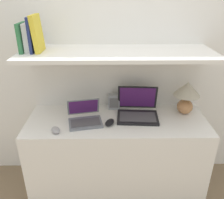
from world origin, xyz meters
TOP-DOWN VIEW (x-y plane):
  - wall_back at (0.00, 0.60)m, footprint 6.00×0.05m
  - desk at (0.00, 0.27)m, footprint 1.44×0.53m
  - back_riser at (0.00, 0.55)m, footprint 1.44×0.04m
  - shelf at (0.00, 0.33)m, footprint 1.44×0.48m
  - table_lamp at (0.57, 0.37)m, footprint 0.21×0.21m
  - laptop_large at (0.17, 0.33)m, footprint 0.35×0.30m
  - laptop_small at (-0.26, 0.23)m, footprint 0.30×0.28m
  - computer_mouse at (-0.06, 0.19)m, footprint 0.10×0.12m
  - second_mouse at (-0.46, 0.09)m, footprint 0.10×0.11m
  - router_box at (-0.02, 0.47)m, footprint 0.10×0.06m
  - book_green at (-0.68, 0.33)m, footprint 0.03×0.18m
  - book_white at (-0.64, 0.33)m, footprint 0.04×0.12m
  - book_navy at (-0.61, 0.33)m, footprint 0.02×0.18m
  - book_yellow at (-0.57, 0.33)m, footprint 0.05×0.17m

SIDE VIEW (x-z plane):
  - desk at x=0.00m, z-range 0.00..0.73m
  - back_riser at x=0.00m, z-range 0.00..1.24m
  - computer_mouse at x=-0.06m, z-range 0.73..0.76m
  - second_mouse at x=-0.46m, z-range 0.73..0.76m
  - laptop_small at x=-0.26m, z-range 0.68..0.85m
  - laptop_large at x=0.17m, z-range 0.66..0.89m
  - router_box at x=-0.02m, z-range 0.73..0.86m
  - table_lamp at x=0.57m, z-range 0.77..1.05m
  - wall_back at x=0.00m, z-range 0.00..2.40m
  - shelf at x=0.00m, z-range 1.24..1.27m
  - book_white at x=-0.64m, z-range 1.27..1.47m
  - book_green at x=-0.68m, z-range 1.27..1.47m
  - book_navy at x=-0.61m, z-range 1.27..1.51m
  - book_yellow at x=-0.57m, z-range 1.27..1.53m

